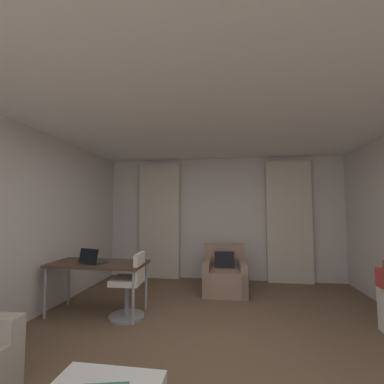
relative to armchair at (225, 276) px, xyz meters
name	(u,v)px	position (x,y,z in m)	size (l,w,h in m)	color
ground_plane	(215,361)	(-0.06, -2.16, -0.28)	(12.00, 12.00, 0.00)	brown
wall_window	(222,218)	(-0.06, 0.87, 1.02)	(5.12, 0.06, 2.60)	silver
ceiling	(213,100)	(-0.06, -2.16, 2.35)	(5.12, 6.12, 0.06)	white
curtain_left_panel	(159,220)	(-1.44, 0.74, 0.97)	(0.90, 0.06, 2.50)	beige
curtain_right_panel	(289,221)	(1.31, 0.74, 0.97)	(0.90, 0.06, 2.50)	beige
armchair	(225,276)	(0.00, 0.00, 0.00)	(0.79, 0.83, 0.82)	#997A66
desk	(98,267)	(-1.79, -1.25, 0.38)	(1.36, 0.62, 0.72)	#4C3828
desk_chair	(130,289)	(-1.27, -1.33, 0.12)	(0.48, 0.48, 0.88)	gray
laptop	(92,260)	(-1.82, -1.35, 0.49)	(0.38, 0.32, 0.22)	#2D2D33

